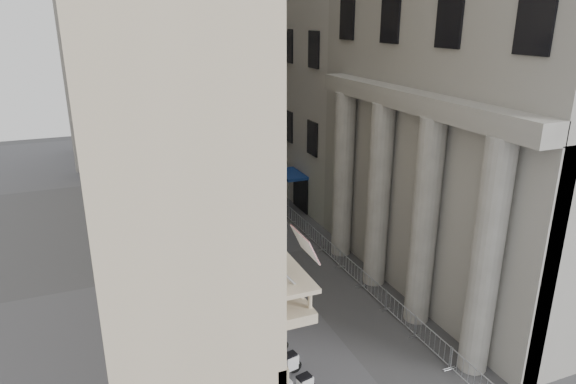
% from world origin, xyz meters
% --- Properties ---
extents(far_building, '(22.00, 10.00, 30.00)m').
position_xyz_m(far_building, '(0.00, 48.00, 15.00)').
color(far_building, '#B4B2AA').
rests_on(far_building, ground).
extents(iron_fence, '(0.30, 28.00, 1.40)m').
position_xyz_m(iron_fence, '(-4.30, 18.00, 0.00)').
color(iron_fence, black).
rests_on(iron_fence, ground).
extents(blue_awning, '(1.60, 3.00, 3.00)m').
position_xyz_m(blue_awning, '(4.15, 26.00, 0.00)').
color(blue_awning, navy).
rests_on(blue_awning, ground).
extents(scooter_3, '(1.49, 0.84, 1.50)m').
position_xyz_m(scooter_3, '(-3.39, 8.36, 0.00)').
color(scooter_3, white).
rests_on(scooter_3, ground).
extents(scooter_4, '(1.49, 0.84, 1.50)m').
position_xyz_m(scooter_4, '(-3.39, 9.82, 0.00)').
color(scooter_4, white).
rests_on(scooter_4, ground).
extents(scooter_5, '(1.49, 0.84, 1.50)m').
position_xyz_m(scooter_5, '(-3.39, 11.28, 0.00)').
color(scooter_5, white).
rests_on(scooter_5, ground).
extents(scooter_6, '(1.49, 0.84, 1.50)m').
position_xyz_m(scooter_6, '(-3.39, 12.74, 0.00)').
color(scooter_6, white).
rests_on(scooter_6, ground).
extents(scooter_7, '(1.49, 0.84, 1.50)m').
position_xyz_m(scooter_7, '(-3.39, 14.20, 0.00)').
color(scooter_7, white).
rests_on(scooter_7, ground).
extents(scooter_8, '(1.49, 0.84, 1.50)m').
position_xyz_m(scooter_8, '(-3.39, 15.66, 0.00)').
color(scooter_8, white).
rests_on(scooter_8, ground).
extents(scooter_9, '(1.49, 0.84, 1.50)m').
position_xyz_m(scooter_9, '(-3.39, 17.12, 0.00)').
color(scooter_9, white).
rests_on(scooter_9, ground).
extents(scooter_10, '(1.49, 0.84, 1.50)m').
position_xyz_m(scooter_10, '(-3.39, 18.58, 0.00)').
color(scooter_10, white).
rests_on(scooter_10, ground).
extents(scooter_11, '(1.49, 0.84, 1.50)m').
position_xyz_m(scooter_11, '(-3.39, 20.04, 0.00)').
color(scooter_11, white).
rests_on(scooter_11, ground).
extents(scooter_12, '(1.49, 0.84, 1.50)m').
position_xyz_m(scooter_12, '(-3.39, 21.50, 0.00)').
color(scooter_12, white).
rests_on(scooter_12, ground).
extents(scooter_13, '(1.49, 0.84, 1.50)m').
position_xyz_m(scooter_13, '(-3.39, 22.96, 0.00)').
color(scooter_13, white).
rests_on(scooter_13, ground).
extents(scooter_14, '(1.49, 0.84, 1.50)m').
position_xyz_m(scooter_14, '(-3.39, 24.42, 0.00)').
color(scooter_14, white).
rests_on(scooter_14, ground).
extents(barrier_1, '(0.60, 2.40, 1.10)m').
position_xyz_m(barrier_1, '(3.28, 7.46, 0.00)').
color(barrier_1, '#B1B4B9').
rests_on(barrier_1, ground).
extents(barrier_2, '(0.60, 2.40, 1.10)m').
position_xyz_m(barrier_2, '(3.28, 9.96, 0.00)').
color(barrier_2, '#B1B4B9').
rests_on(barrier_2, ground).
extents(barrier_3, '(0.60, 2.40, 1.10)m').
position_xyz_m(barrier_3, '(3.28, 12.46, 0.00)').
color(barrier_3, '#B1B4B9').
rests_on(barrier_3, ground).
extents(barrier_4, '(0.60, 2.40, 1.10)m').
position_xyz_m(barrier_4, '(3.28, 14.96, 0.00)').
color(barrier_4, '#B1B4B9').
rests_on(barrier_4, ground).
extents(barrier_5, '(0.60, 2.40, 1.10)m').
position_xyz_m(barrier_5, '(3.28, 17.46, 0.00)').
color(barrier_5, '#B1B4B9').
rests_on(barrier_5, ground).
extents(barrier_6, '(0.60, 2.40, 1.10)m').
position_xyz_m(barrier_6, '(3.28, 19.96, 0.00)').
color(barrier_6, '#B1B4B9').
rests_on(barrier_6, ground).
extents(barrier_7, '(0.60, 2.40, 1.10)m').
position_xyz_m(barrier_7, '(3.28, 22.46, 0.00)').
color(barrier_7, '#B1B4B9').
rests_on(barrier_7, ground).
extents(barrier_8, '(0.60, 2.40, 1.10)m').
position_xyz_m(barrier_8, '(3.28, 24.96, 0.00)').
color(barrier_8, '#B1B4B9').
rests_on(barrier_8, ground).
extents(security_tent, '(3.78, 3.78, 3.07)m').
position_xyz_m(security_tent, '(-1.99, 24.75, 2.57)').
color(security_tent, white).
rests_on(security_tent, ground).
extents(street_lamp, '(2.98, 0.31, 9.15)m').
position_xyz_m(street_lamp, '(-2.11, 19.46, 5.51)').
color(street_lamp, '#989BA1').
rests_on(street_lamp, ground).
extents(info_kiosk, '(0.26, 0.77, 1.62)m').
position_xyz_m(info_kiosk, '(-3.65, 24.02, 0.82)').
color(info_kiosk, black).
rests_on(info_kiosk, ground).
extents(pedestrian_a, '(0.71, 0.48, 1.90)m').
position_xyz_m(pedestrian_a, '(1.50, 28.34, 0.95)').
color(pedestrian_a, black).
rests_on(pedestrian_a, ground).
extents(pedestrian_b, '(1.19, 1.11, 1.97)m').
position_xyz_m(pedestrian_b, '(3.00, 26.90, 0.98)').
color(pedestrian_b, black).
rests_on(pedestrian_b, ground).
extents(pedestrian_c, '(1.00, 0.66, 2.02)m').
position_xyz_m(pedestrian_c, '(-0.52, 34.15, 1.01)').
color(pedestrian_c, black).
rests_on(pedestrian_c, ground).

